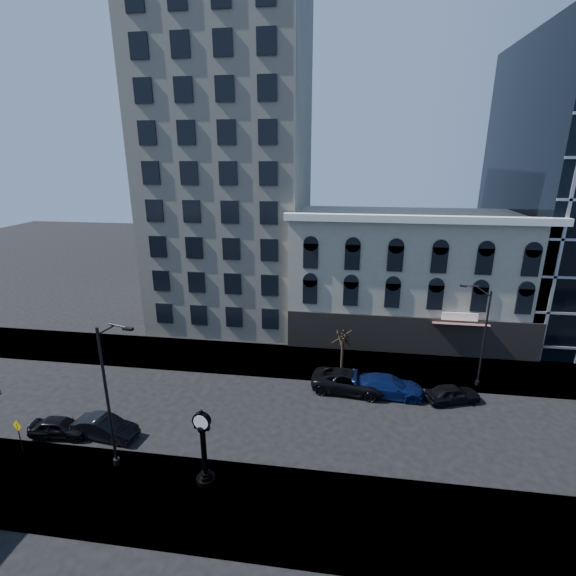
% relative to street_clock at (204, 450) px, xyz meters
% --- Properties ---
extents(ground, '(160.00, 160.00, 0.00)m').
position_rel_street_clock_xyz_m(ground, '(0.99, 6.72, -2.16)').
color(ground, black).
rests_on(ground, ground).
extents(sidewalk_far, '(160.00, 6.00, 0.12)m').
position_rel_street_clock_xyz_m(sidewalk_far, '(0.99, 14.72, -2.10)').
color(sidewalk_far, gray).
rests_on(sidewalk_far, ground).
extents(sidewalk_near, '(160.00, 6.00, 0.12)m').
position_rel_street_clock_xyz_m(sidewalk_near, '(0.99, -1.28, -2.10)').
color(sidewalk_near, gray).
rests_on(sidewalk_near, ground).
extents(cream_tower, '(15.90, 15.40, 42.50)m').
position_rel_street_clock_xyz_m(cream_tower, '(-5.12, 25.60, 17.16)').
color(cream_tower, beige).
rests_on(cream_tower, ground).
extents(victorian_row, '(22.60, 11.19, 12.50)m').
position_rel_street_clock_xyz_m(victorian_row, '(13.00, 22.61, 3.83)').
color(victorian_row, '#AAA48C').
rests_on(victorian_row, ground).
extents(street_clock, '(1.02, 1.02, 4.52)m').
position_rel_street_clock_xyz_m(street_clock, '(0.00, 0.00, 0.00)').
color(street_clock, black).
rests_on(street_clock, sidewalk_near).
extents(street_lamp_near, '(2.34, 0.59, 9.05)m').
position_rel_street_clock_xyz_m(street_lamp_near, '(-4.86, 0.45, 4.79)').
color(street_lamp_near, black).
rests_on(street_lamp_near, sidewalk_near).
extents(street_lamp_far, '(2.03, 0.87, 8.10)m').
position_rel_street_clock_xyz_m(street_lamp_far, '(17.00, 12.90, 4.07)').
color(street_lamp_far, black).
rests_on(street_lamp_far, sidewalk_far).
extents(bare_tree_far, '(2.52, 2.52, 4.32)m').
position_rel_street_clock_xyz_m(bare_tree_far, '(7.08, 13.97, 1.21)').
color(bare_tree_far, '#312618').
rests_on(bare_tree_far, sidewalk_far).
extents(warning_sign, '(0.72, 0.23, 2.26)m').
position_rel_street_clock_xyz_m(warning_sign, '(-11.60, 0.66, -0.49)').
color(warning_sign, black).
rests_on(warning_sign, sidewalk_near).
extents(car_near_a, '(3.89, 1.81, 1.29)m').
position_rel_street_clock_xyz_m(car_near_a, '(-10.49, 2.59, -1.52)').
color(car_near_a, black).
rests_on(car_near_a, ground).
extents(car_near_b, '(4.31, 1.92, 1.37)m').
position_rel_street_clock_xyz_m(car_near_b, '(-7.61, 2.91, -1.48)').
color(car_near_b, black).
rests_on(car_near_b, ground).
extents(car_far_a, '(5.97, 3.19, 1.60)m').
position_rel_street_clock_xyz_m(car_far_a, '(7.73, 10.66, -1.37)').
color(car_far_a, black).
rests_on(car_far_a, ground).
extents(car_far_b, '(5.39, 2.31, 1.55)m').
position_rel_street_clock_xyz_m(car_far_b, '(10.56, 10.41, -1.39)').
color(car_far_b, '#0C194C').
rests_on(car_far_b, ground).
extents(car_far_c, '(4.20, 2.68, 1.33)m').
position_rel_street_clock_xyz_m(car_far_c, '(15.14, 10.22, -1.50)').
color(car_far_c, black).
rests_on(car_far_c, ground).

